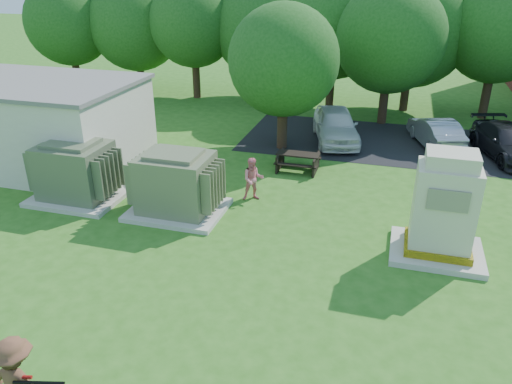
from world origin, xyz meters
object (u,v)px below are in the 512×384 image
(person_by_generator, at_px, (465,219))
(transformer_left, at_px, (76,172))
(car_silver_a, at_px, (436,132))
(car_dark, at_px, (508,142))
(picnic_table, at_px, (298,160))
(person_at_picnic, at_px, (253,179))
(generator_cabinet, at_px, (443,212))
(car_white, at_px, (336,125))
(transformer_right, at_px, (176,185))
(batter, at_px, (19,383))

(person_by_generator, bearing_deg, transformer_left, 39.28)
(transformer_left, bearing_deg, car_silver_a, 37.48)
(person_by_generator, xyz_separation_m, car_dark, (2.39, 8.27, -0.26))
(transformer_left, bearing_deg, person_by_generator, 1.07)
(picnic_table, relative_size, person_at_picnic, 1.10)
(car_silver_a, bearing_deg, car_dark, 148.28)
(transformer_left, height_order, generator_cabinet, generator_cabinet)
(car_white, relative_size, car_silver_a, 1.16)
(generator_cabinet, height_order, car_white, generator_cabinet)
(picnic_table, xyz_separation_m, person_by_generator, (5.66, -4.38, 0.47))
(transformer_right, relative_size, person_at_picnic, 2.00)
(transformer_right, relative_size, car_silver_a, 0.78)
(transformer_left, xyz_separation_m, person_by_generator, (12.38, 0.23, -0.05))
(car_dark, bearing_deg, generator_cabinet, -125.44)
(person_at_picnic, height_order, car_dark, person_at_picnic)
(picnic_table, distance_m, person_at_picnic, 3.16)
(car_silver_a, bearing_deg, transformer_right, 29.27)
(person_by_generator, bearing_deg, car_dark, -67.90)
(picnic_table, xyz_separation_m, car_silver_a, (5.22, 4.55, 0.19))
(person_by_generator, height_order, person_at_picnic, person_by_generator)
(generator_cabinet, bearing_deg, car_silver_a, 88.63)
(transformer_left, xyz_separation_m, car_silver_a, (11.94, 9.16, -0.34))
(person_by_generator, height_order, car_silver_a, person_by_generator)
(generator_cabinet, height_order, picnic_table, generator_cabinet)
(transformer_right, bearing_deg, car_dark, 37.54)
(car_white, relative_size, car_dark, 0.99)
(transformer_right, distance_m, generator_cabinet, 8.03)
(person_at_picnic, relative_size, car_silver_a, 0.39)
(picnic_table, bearing_deg, batter, -99.61)
(transformer_right, distance_m, batter, 8.32)
(person_at_picnic, bearing_deg, batter, -119.80)
(car_dark, bearing_deg, batter, -137.83)
(transformer_right, relative_size, car_white, 0.68)
(car_white, bearing_deg, picnic_table, -118.14)
(transformer_left, xyz_separation_m, batter, (4.54, -8.28, -0.06))
(batter, height_order, person_by_generator, person_by_generator)
(person_at_picnic, bearing_deg, person_by_generator, -34.37)
(batter, xyz_separation_m, person_at_picnic, (1.25, 9.88, -0.16))
(transformer_right, distance_m, car_white, 9.43)
(transformer_left, xyz_separation_m, car_dark, (14.77, 8.50, -0.32))
(batter, bearing_deg, car_silver_a, -110.35)
(transformer_left, xyz_separation_m, generator_cabinet, (11.71, -0.38, 0.36))
(generator_cabinet, distance_m, person_at_picnic, 6.27)
(batter, bearing_deg, person_by_generator, -129.99)
(batter, bearing_deg, generator_cabinet, -129.58)
(person_at_picnic, bearing_deg, transformer_right, -165.02)
(batter, height_order, person_at_picnic, batter)
(transformer_right, xyz_separation_m, car_dark, (11.07, 8.50, -0.32))
(transformer_right, xyz_separation_m, car_silver_a, (8.24, 9.16, -0.34))
(generator_cabinet, relative_size, picnic_table, 1.84)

